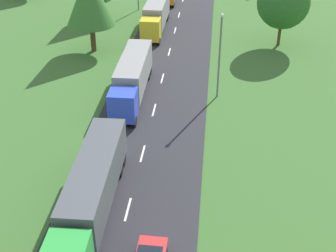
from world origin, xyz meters
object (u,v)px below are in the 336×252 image
object	(u,v)px
truck_second	(132,77)
tree_ash	(284,3)
truck_lead	(92,190)
lamppost_second	(220,52)
truck_third	(156,14)

from	to	relation	value
truck_second	tree_ash	world-z (taller)	tree_ash
truck_second	truck_lead	bearing A→B (deg)	-89.12
lamppost_second	tree_ash	distance (m)	16.55
truck_lead	lamppost_second	distance (m)	20.28
truck_second	lamppost_second	xyz separation A→B (m)	(8.46, 0.80, 2.59)
truck_lead	tree_ash	distance (m)	36.78
truck_lead	truck_third	bearing A→B (deg)	90.59
tree_ash	truck_second	bearing A→B (deg)	-135.74
truck_third	tree_ash	world-z (taller)	tree_ash
truck_lead	truck_second	xyz separation A→B (m)	(-0.27, 17.57, -0.01)
lamppost_second	truck_lead	bearing A→B (deg)	-114.01
truck_third	tree_ash	xyz separation A→B (m)	(16.06, -3.86, 3.24)
truck_second	truck_third	world-z (taller)	truck_third
truck_second	lamppost_second	bearing A→B (deg)	5.40
truck_lead	truck_third	size ratio (longest dim) A/B	1.19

